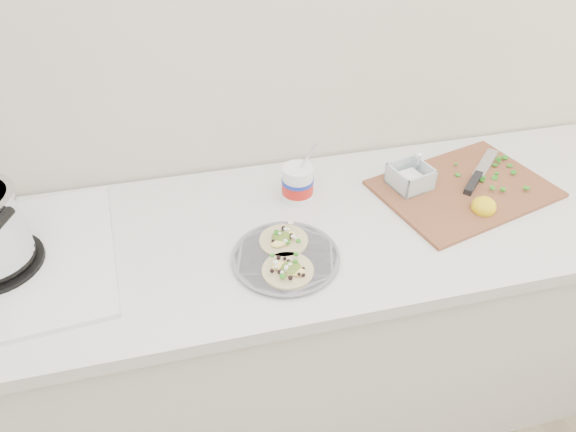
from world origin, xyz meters
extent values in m
cube|color=beige|center=(0.00, 1.73, 1.30)|extent=(3.50, 0.05, 2.60)
cube|color=silver|center=(0.00, 1.43, 0.43)|extent=(2.40, 0.62, 0.86)
cube|color=silver|center=(0.00, 1.41, 0.88)|extent=(2.44, 0.66, 0.04)
cylinder|color=slate|center=(0.04, 1.29, 0.91)|extent=(0.26, 0.26, 0.01)
cylinder|color=slate|center=(0.04, 1.29, 0.91)|extent=(0.28, 0.28, 0.00)
cylinder|color=white|center=(0.13, 1.54, 0.95)|extent=(0.09, 0.09, 0.11)
cylinder|color=red|center=(0.13, 1.54, 0.95)|extent=(0.09, 0.09, 0.04)
cylinder|color=#192D99|center=(0.13, 1.54, 0.97)|extent=(0.09, 0.09, 0.01)
cube|color=brown|center=(0.63, 1.46, 0.91)|extent=(0.57, 0.46, 0.01)
cube|color=white|center=(0.47, 1.51, 0.93)|extent=(0.07, 0.07, 0.03)
ellipsoid|color=yellow|center=(0.62, 1.35, 0.93)|extent=(0.07, 0.07, 0.06)
cube|color=silver|center=(0.76, 1.56, 0.91)|extent=(0.16, 0.15, 0.00)
cube|color=black|center=(0.66, 1.47, 0.92)|extent=(0.10, 0.10, 0.02)
camera|label=1|loc=(-0.18, 0.37, 1.82)|focal=32.00mm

